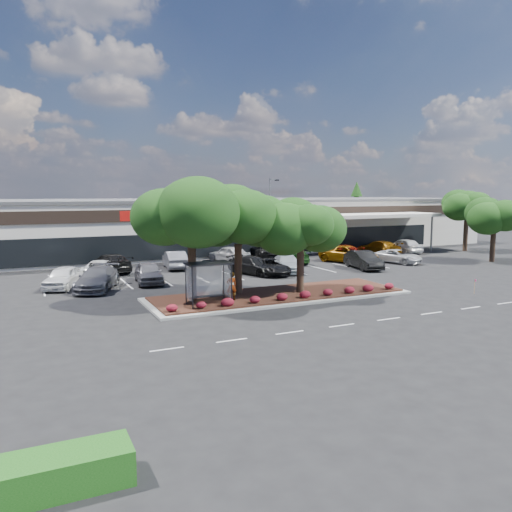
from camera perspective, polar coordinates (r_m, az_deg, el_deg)
name	(u,v)px	position (r m, az deg, el deg)	size (l,w,h in m)	color
ground	(337,306)	(31.96, 9.19, -5.65)	(160.00, 160.00, 0.00)	black
retail_store	(180,224)	(62.26, -8.64, 3.58)	(80.40, 25.20, 6.25)	white
landscape_island	(279,295)	(34.26, 2.62, -4.47)	(18.00, 6.00, 0.26)	#999994
lane_markings	(262,280)	(40.74, 0.71, -2.74)	(33.12, 20.06, 0.01)	silver
shrub_row	(294,295)	(32.38, 4.37, -4.48)	(17.00, 0.80, 0.50)	maroon
bus_shelter	(208,271)	(30.73, -5.53, -1.73)	(2.75, 1.55, 2.59)	black
island_tree_west	(192,239)	(31.79, -7.37, 2.00)	(7.20, 7.20, 7.89)	#133911
island_tree_mid	(238,240)	(33.70, -2.06, 1.86)	(6.60, 6.60, 7.32)	#133911
island_tree_east	(301,245)	(34.20, 5.12, 1.23)	(5.80, 5.80, 6.50)	#133911
hedge_south_west	(23,480)	(13.85, -25.10, -22.20)	(5.00, 1.30, 0.90)	#0D470D
tree_east_near	(494,230)	(56.53, 25.52, 2.68)	(5.60, 5.60, 6.51)	#133911
tree_east_far	(466,220)	(65.48, 22.91, 3.84)	(6.40, 6.40, 7.62)	#133911
conifer_north_east	(356,208)	(86.77, 11.38, 5.44)	(3.96, 3.96, 9.00)	#133911
person_waiting	(232,286)	(31.81, -2.82, -3.46)	(0.67, 0.44, 1.83)	#594C47
light_pole	(270,219)	(60.28, 1.64, 4.21)	(1.40, 0.83, 8.76)	#999994
survey_stake	(475,284)	(38.33, 23.73, -2.99)	(0.08, 0.14, 1.05)	#9D7552
car_0	(63,277)	(39.88, -21.19, -2.29)	(1.90, 4.73, 1.61)	white
car_1	(97,279)	(38.31, -17.69, -2.48)	(2.32, 5.71, 1.66)	#54545B
car_2	(149,273)	(40.04, -12.16, -1.88)	(1.97, 4.90, 1.67)	slate
car_3	(254,266)	(43.42, -0.23, -1.10)	(2.14, 5.26, 1.53)	black
car_4	(270,267)	(43.27, 1.63, -1.24)	(2.27, 4.92, 1.37)	black
car_5	(287,263)	(44.86, 3.59, -0.86)	(2.10, 5.17, 1.50)	#A7AFB4
car_6	(349,254)	(51.51, 10.58, 0.20)	(2.81, 6.09, 1.69)	#7D4806
car_7	(363,260)	(47.48, 12.18, -0.45)	(1.77, 5.08, 1.68)	black
car_8	(398,256)	(52.25, 15.91, -0.04)	(2.27, 4.91, 1.37)	#BCBCBC
car_9	(101,268)	(44.09, -17.31, -1.35)	(2.42, 5.24, 1.46)	silver
car_10	(110,263)	(46.33, -16.35, -0.78)	(2.33, 5.73, 1.66)	black
car_11	(175,260)	(47.31, -9.27, -0.42)	(1.76, 5.04, 1.66)	#5C5C64
car_12	(229,254)	(51.01, -3.09, 0.24)	(1.99, 4.95, 1.69)	#B2B2B2
car_13	(266,251)	(53.71, 1.14, 0.58)	(2.71, 5.88, 1.63)	black
car_14	(293,255)	(50.49, 4.22, 0.06)	(2.13, 5.25, 1.52)	#184215
car_15	(342,252)	(53.81, 9.82, 0.45)	(2.20, 5.41, 1.57)	maroon
car_16	(378,248)	(58.56, 13.82, 0.92)	(2.28, 5.61, 1.63)	#724208
car_17	(404,246)	(61.39, 16.54, 1.16)	(2.02, 5.02, 1.71)	white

